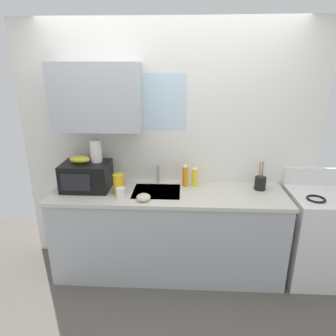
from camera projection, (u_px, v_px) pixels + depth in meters
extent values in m
cube|color=white|center=(170.00, 148.00, 3.09)|extent=(3.06, 0.10, 2.50)
cube|color=#B2B7BC|center=(97.00, 97.00, 2.75)|extent=(0.82, 0.32, 0.62)
cube|color=silver|center=(158.00, 102.00, 2.91)|extent=(0.56, 0.02, 0.55)
cube|color=#B2B7BC|center=(168.00, 234.00, 3.03)|extent=(2.26, 0.60, 0.86)
cube|color=beige|center=(168.00, 194.00, 2.88)|extent=(2.29, 0.63, 0.03)
cube|color=#9EA0A5|center=(157.00, 198.00, 2.92)|extent=(0.46, 0.38, 0.14)
cylinder|color=#B2B5BA|center=(158.00, 174.00, 3.08)|extent=(0.03, 0.03, 0.20)
cube|color=white|center=(317.00, 237.00, 2.95)|extent=(0.60, 0.60, 0.90)
torus|color=black|center=(316.00, 199.00, 2.71)|extent=(0.17, 0.17, 0.02)
cube|color=white|center=(314.00, 176.00, 3.04)|extent=(0.60, 0.04, 0.18)
cube|color=black|center=(87.00, 176.00, 2.92)|extent=(0.46, 0.34, 0.27)
cube|color=black|center=(76.00, 182.00, 2.76)|extent=(0.28, 0.01, 0.17)
ellipsoid|color=gold|center=(80.00, 160.00, 2.87)|extent=(0.20, 0.11, 0.07)
cylinder|color=white|center=(96.00, 151.00, 2.88)|extent=(0.11, 0.11, 0.22)
cylinder|color=orange|center=(185.00, 176.00, 2.99)|extent=(0.06, 0.06, 0.21)
cone|color=white|center=(185.00, 165.00, 2.96)|extent=(0.04, 0.04, 0.04)
cylinder|color=yellow|center=(195.00, 177.00, 3.00)|extent=(0.06, 0.06, 0.19)
cone|color=white|center=(195.00, 167.00, 2.96)|extent=(0.05, 0.05, 0.04)
cylinder|color=gold|center=(119.00, 184.00, 2.82)|extent=(0.10, 0.10, 0.19)
cylinder|color=white|center=(121.00, 193.00, 2.75)|extent=(0.08, 0.08, 0.09)
cylinder|color=black|center=(260.00, 183.00, 2.93)|extent=(0.11, 0.11, 0.13)
cylinder|color=olive|center=(260.00, 174.00, 2.89)|extent=(0.02, 0.02, 0.25)
cylinder|color=olive|center=(263.00, 176.00, 2.91)|extent=(0.03, 0.02, 0.21)
cylinder|color=olive|center=(262.00, 174.00, 2.87)|extent=(0.02, 0.02, 0.26)
ellipsoid|color=beige|center=(143.00, 197.00, 2.69)|extent=(0.13, 0.13, 0.06)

